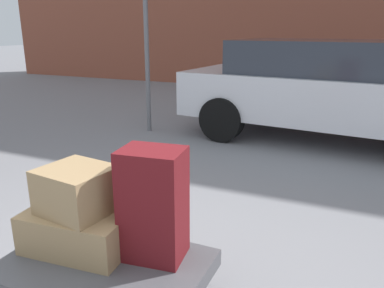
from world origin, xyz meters
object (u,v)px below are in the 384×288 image
(suitcase_tan_rear_right, at_px, (81,229))
(no_parking_sign, at_px, (146,31))
(luggage_cart, at_px, (105,273))
(suitcase_maroon_front_left, at_px, (153,204))
(parked_car, at_px, (334,88))
(duffel_bag_tan_topmost_pile, at_px, (77,190))

(suitcase_tan_rear_right, xyz_separation_m, no_parking_sign, (-1.64, 3.64, 1.08))
(luggage_cart, distance_m, suitcase_tan_rear_right, 0.30)
(suitcase_tan_rear_right, relative_size, suitcase_maroon_front_left, 0.95)
(parked_car, bearing_deg, duffel_bag_tan_topmost_pile, -103.82)
(suitcase_maroon_front_left, distance_m, no_parking_sign, 4.21)
(duffel_bag_tan_topmost_pile, xyz_separation_m, parked_car, (1.05, 4.26, 0.06))
(suitcase_tan_rear_right, bearing_deg, luggage_cart, -24.89)
(luggage_cart, bearing_deg, suitcase_maroon_front_left, 37.58)
(parked_car, bearing_deg, suitcase_maroon_front_left, -98.32)
(suitcase_tan_rear_right, bearing_deg, parked_car, 71.45)
(parked_car, bearing_deg, suitcase_tan_rear_right, -103.82)
(suitcase_tan_rear_right, distance_m, parked_car, 4.40)
(suitcase_maroon_front_left, bearing_deg, luggage_cart, -149.40)
(no_parking_sign, bearing_deg, duffel_bag_tan_topmost_pile, -65.70)
(suitcase_tan_rear_right, xyz_separation_m, parked_car, (1.05, 4.26, 0.30))
(suitcase_maroon_front_left, bearing_deg, parked_car, 74.70)
(luggage_cart, distance_m, parked_car, 4.45)
(no_parking_sign, bearing_deg, luggage_cart, -63.43)
(suitcase_maroon_front_left, bearing_deg, suitcase_tan_rear_right, -175.27)
(suitcase_maroon_front_left, bearing_deg, duffel_bag_tan_topmost_pile, -175.27)
(duffel_bag_tan_topmost_pile, distance_m, parked_car, 4.39)
(luggage_cart, xyz_separation_m, no_parking_sign, (-1.86, 3.72, 1.27))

